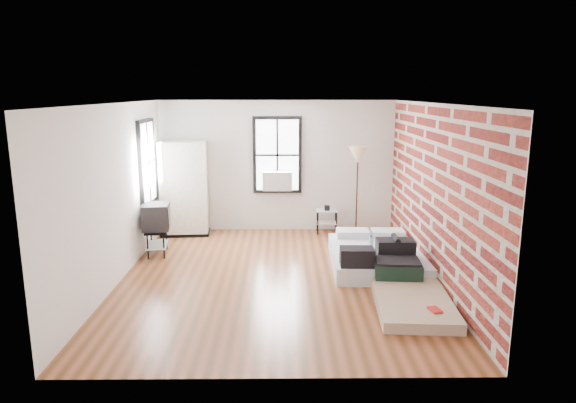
{
  "coord_description": "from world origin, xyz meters",
  "views": [
    {
      "loc": [
        0.12,
        -7.91,
        2.98
      ],
      "look_at": [
        0.2,
        0.3,
        1.21
      ],
      "focal_mm": 32.0,
      "sensor_mm": 36.0,
      "label": 1
    }
  ],
  "objects_px": {
    "mattress_bare": "(408,291)",
    "tv_stand": "(156,219)",
    "side_table": "(327,215)",
    "mattress_main": "(376,255)",
    "floor_lamp": "(358,159)",
    "wardrobe": "(184,189)"
  },
  "relations": [
    {
      "from": "mattress_main",
      "to": "floor_lamp",
      "type": "relative_size",
      "value": 1.15
    },
    {
      "from": "mattress_main",
      "to": "mattress_bare",
      "type": "relative_size",
      "value": 1.06
    },
    {
      "from": "mattress_bare",
      "to": "floor_lamp",
      "type": "bearing_deg",
      "value": 98.34
    },
    {
      "from": "wardrobe",
      "to": "side_table",
      "type": "xyz_separation_m",
      "value": [
        3.01,
        0.07,
        -0.59
      ]
    },
    {
      "from": "mattress_bare",
      "to": "side_table",
      "type": "bearing_deg",
      "value": 107.77
    },
    {
      "from": "mattress_bare",
      "to": "tv_stand",
      "type": "distance_m",
      "value": 4.71
    },
    {
      "from": "wardrobe",
      "to": "side_table",
      "type": "height_order",
      "value": "wardrobe"
    },
    {
      "from": "side_table",
      "to": "mattress_main",
      "type": "bearing_deg",
      "value": -72.11
    },
    {
      "from": "mattress_main",
      "to": "side_table",
      "type": "xyz_separation_m",
      "value": [
        -0.69,
        2.13,
        0.21
      ]
    },
    {
      "from": "mattress_main",
      "to": "floor_lamp",
      "type": "distance_m",
      "value": 2.5
    },
    {
      "from": "mattress_bare",
      "to": "floor_lamp",
      "type": "xyz_separation_m",
      "value": [
        -0.26,
        3.55,
        1.49
      ]
    },
    {
      "from": "floor_lamp",
      "to": "side_table",
      "type": "bearing_deg",
      "value": 173.53
    },
    {
      "from": "mattress_main",
      "to": "tv_stand",
      "type": "relative_size",
      "value": 2.23
    },
    {
      "from": "side_table",
      "to": "floor_lamp",
      "type": "xyz_separation_m",
      "value": [
        0.62,
        -0.07,
        1.22
      ]
    },
    {
      "from": "mattress_bare",
      "to": "floor_lamp",
      "type": "relative_size",
      "value": 1.08
    },
    {
      "from": "floor_lamp",
      "to": "tv_stand",
      "type": "relative_size",
      "value": 1.95
    },
    {
      "from": "tv_stand",
      "to": "floor_lamp",
      "type": "bearing_deg",
      "value": 11.76
    },
    {
      "from": "mattress_bare",
      "to": "tv_stand",
      "type": "relative_size",
      "value": 2.1
    },
    {
      "from": "side_table",
      "to": "tv_stand",
      "type": "bearing_deg",
      "value": -155.99
    },
    {
      "from": "side_table",
      "to": "floor_lamp",
      "type": "bearing_deg",
      "value": -6.47
    },
    {
      "from": "mattress_bare",
      "to": "floor_lamp",
      "type": "height_order",
      "value": "floor_lamp"
    },
    {
      "from": "mattress_main",
      "to": "floor_lamp",
      "type": "bearing_deg",
      "value": 93.46
    }
  ]
}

